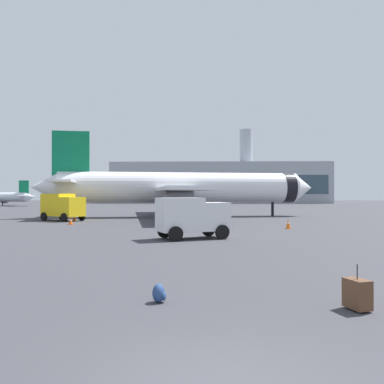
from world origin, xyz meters
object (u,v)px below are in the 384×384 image
at_px(traveller_backpack, 159,293).
at_px(rolling_suitcase, 357,294).
at_px(safety_cone_outer, 74,218).
at_px(safety_cone_near, 71,221).
at_px(safety_cone_mid, 288,224).
at_px(safety_cone_far, 222,213).
at_px(cargo_van, 192,216).
at_px(service_truck, 62,206).
at_px(airplane_at_gate, 180,188).

bearing_deg(traveller_backpack, rolling_suitcase, -6.42).
distance_m(safety_cone_outer, traveller_backpack, 34.29).
distance_m(safety_cone_near, traveller_backpack, 29.65).
bearing_deg(safety_cone_near, traveller_backpack, -67.43).
bearing_deg(safety_cone_mid, safety_cone_far, 102.04).
distance_m(safety_cone_mid, safety_cone_far, 22.05).
relative_size(safety_cone_mid, safety_cone_outer, 1.06).
bearing_deg(rolling_suitcase, cargo_van, 105.79).
bearing_deg(service_truck, airplane_at_gate, 34.08).
height_order(airplane_at_gate, safety_cone_far, airplane_at_gate).
xyz_separation_m(safety_cone_mid, rolling_suitcase, (-3.13, -23.86, -0.00)).
distance_m(airplane_at_gate, rolling_suitcase, 42.35).
relative_size(service_truck, traveller_backpack, 10.88).
distance_m(safety_cone_outer, rolling_suitcase, 36.82).
bearing_deg(cargo_van, rolling_suitcase, -74.21).
distance_m(safety_cone_near, rolling_suitcase, 32.29).
distance_m(airplane_at_gate, safety_cone_near, 16.93).
xyz_separation_m(safety_cone_near, safety_cone_mid, (19.35, -4.07, 0.07)).
bearing_deg(cargo_van, safety_cone_mid, 46.28).
bearing_deg(safety_cone_far, rolling_suitcase, -88.14).
relative_size(service_truck, cargo_van, 1.08).
relative_size(cargo_van, safety_cone_far, 6.43).
relative_size(service_truck, safety_cone_far, 6.95).
relative_size(rolling_suitcase, traveller_backpack, 2.29).
height_order(service_truck, safety_cone_mid, service_truck).
relative_size(safety_cone_mid, traveller_backpack, 1.65).
bearing_deg(safety_cone_outer, safety_cone_near, -76.09).
xyz_separation_m(airplane_at_gate, safety_cone_mid, (10.02, -17.79, -3.27)).
bearing_deg(airplane_at_gate, safety_cone_far, 34.82).
bearing_deg(safety_cone_mid, safety_cone_outer, 157.17).
bearing_deg(cargo_van, traveller_backpack, -91.29).
distance_m(cargo_van, safety_cone_far, 29.71).
relative_size(airplane_at_gate, safety_cone_near, 54.56).
distance_m(rolling_suitcase, traveller_backpack, 4.87).
relative_size(safety_cone_near, traveller_backpack, 1.36).
xyz_separation_m(airplane_at_gate, service_truck, (-12.06, -8.15, -2.05)).
bearing_deg(safety_cone_mid, safety_cone_near, 168.13).
bearing_deg(rolling_suitcase, airplane_at_gate, 99.40).
distance_m(safety_cone_far, traveller_backpack, 45.01).
height_order(safety_cone_mid, rolling_suitcase, rolling_suitcase).
bearing_deg(traveller_backpack, cargo_van, 88.71).
height_order(safety_cone_outer, traveller_backpack, safety_cone_outer).
height_order(rolling_suitcase, traveller_backpack, rolling_suitcase).
distance_m(airplane_at_gate, safety_cone_mid, 20.68).
distance_m(service_truck, safety_cone_near, 6.34).
height_order(safety_cone_near, safety_cone_outer, safety_cone_outer).
xyz_separation_m(safety_cone_near, traveller_backpack, (11.38, -27.38, -0.09)).
bearing_deg(traveller_backpack, safety_cone_outer, 111.39).
xyz_separation_m(airplane_at_gate, safety_cone_outer, (-10.45, -9.18, -3.29)).
relative_size(safety_cone_far, safety_cone_outer, 1.00).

